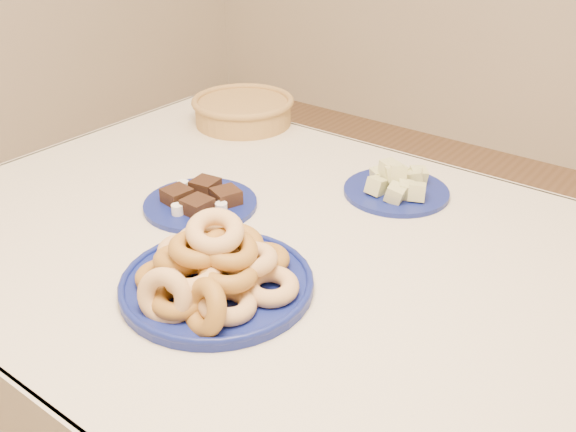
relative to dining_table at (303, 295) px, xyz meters
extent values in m
cylinder|color=brown|center=(-0.70, 0.40, -0.28)|extent=(0.06, 0.06, 0.72)
cube|color=silver|center=(0.00, 0.00, 0.10)|extent=(1.70, 1.10, 0.02)
cube|color=silver|center=(0.00, 0.55, -0.03)|extent=(1.70, 0.01, 0.28)
cube|color=silver|center=(-0.85, 0.00, -0.03)|extent=(0.01, 1.10, 0.28)
cylinder|color=navy|center=(-0.05, -0.20, 0.11)|extent=(0.38, 0.38, 0.02)
torus|color=navy|center=(-0.05, -0.20, 0.12)|extent=(0.38, 0.38, 0.01)
torus|color=tan|center=(0.05, -0.17, 0.14)|extent=(0.14, 0.14, 0.04)
torus|color=#8D5C1F|center=(-0.01, -0.11, 0.14)|extent=(0.13, 0.13, 0.03)
torus|color=#8D5C1F|center=(-0.09, -0.11, 0.14)|extent=(0.14, 0.14, 0.04)
torus|color=tan|center=(-0.14, -0.18, 0.14)|extent=(0.14, 0.14, 0.04)
torus|color=#8D5C1F|center=(-0.12, -0.26, 0.14)|extent=(0.11, 0.11, 0.04)
torus|color=#8D5C1F|center=(-0.04, -0.29, 0.14)|extent=(0.11, 0.11, 0.04)
torus|color=tan|center=(0.03, -0.25, 0.14)|extent=(0.13, 0.13, 0.04)
torus|color=tan|center=(0.00, -0.16, 0.17)|extent=(0.11, 0.10, 0.04)
torus|color=#8D5C1F|center=(-0.05, -0.13, 0.17)|extent=(0.11, 0.10, 0.05)
torus|color=tan|center=(-0.10, -0.17, 0.17)|extent=(0.14, 0.14, 0.04)
torus|color=#8D5C1F|center=(-0.09, -0.23, 0.17)|extent=(0.14, 0.14, 0.05)
torus|color=tan|center=(-0.04, -0.26, 0.17)|extent=(0.14, 0.14, 0.04)
torus|color=#8D5C1F|center=(0.00, -0.22, 0.17)|extent=(0.12, 0.12, 0.04)
torus|color=#8D5C1F|center=(-0.02, -0.19, 0.20)|extent=(0.11, 0.10, 0.05)
torus|color=tan|center=(-0.07, -0.17, 0.20)|extent=(0.11, 0.11, 0.04)
torus|color=#8D5C1F|center=(-0.06, -0.23, 0.20)|extent=(0.14, 0.14, 0.04)
torus|color=tan|center=(-0.04, -0.20, 0.23)|extent=(0.14, 0.14, 0.06)
torus|color=tan|center=(-0.05, -0.31, 0.15)|extent=(0.11, 0.09, 0.10)
torus|color=#8D5C1F|center=(0.02, -0.29, 0.15)|extent=(0.12, 0.09, 0.10)
cylinder|color=navy|center=(0.02, 0.33, 0.11)|extent=(0.27, 0.27, 0.01)
cube|color=#C2C87E|center=(0.00, 0.33, 0.16)|extent=(0.05, 0.05, 0.04)
cube|color=#C2C87E|center=(-0.02, 0.34, 0.14)|extent=(0.06, 0.06, 0.05)
cube|color=#C2C87E|center=(0.06, 0.30, 0.14)|extent=(0.06, 0.05, 0.05)
cube|color=#C2C87E|center=(0.05, 0.37, 0.14)|extent=(0.06, 0.05, 0.05)
cube|color=#C2C87E|center=(0.01, 0.36, 0.14)|extent=(0.04, 0.04, 0.04)
cube|color=#C2C87E|center=(-0.02, 0.33, 0.14)|extent=(0.05, 0.06, 0.04)
cube|color=#C2C87E|center=(0.05, 0.39, 0.14)|extent=(0.06, 0.05, 0.04)
cube|color=#C2C87E|center=(0.00, 0.28, 0.14)|extent=(0.04, 0.05, 0.05)
cube|color=#C2C87E|center=(0.08, 0.31, 0.14)|extent=(0.05, 0.05, 0.04)
cube|color=#C2C87E|center=(0.03, 0.32, 0.16)|extent=(0.05, 0.06, 0.05)
cube|color=#C2C87E|center=(0.05, 0.27, 0.14)|extent=(0.05, 0.05, 0.05)
cube|color=#C2C87E|center=(0.02, 0.32, 0.16)|extent=(0.06, 0.05, 0.05)
cylinder|color=navy|center=(-0.29, 0.01, 0.11)|extent=(0.26, 0.26, 0.01)
cube|color=black|center=(-0.33, -0.02, 0.13)|extent=(0.06, 0.06, 0.03)
cube|color=black|center=(-0.26, -0.03, 0.13)|extent=(0.06, 0.06, 0.03)
cube|color=black|center=(-0.31, 0.05, 0.13)|extent=(0.06, 0.06, 0.03)
cube|color=black|center=(-0.24, 0.04, 0.13)|extent=(0.07, 0.07, 0.03)
cylinder|color=white|center=(-0.36, 0.03, 0.13)|extent=(0.03, 0.03, 0.02)
cylinder|color=white|center=(-0.29, -0.06, 0.13)|extent=(0.03, 0.03, 0.02)
cylinder|color=white|center=(-0.22, 0.00, 0.13)|extent=(0.03, 0.03, 0.02)
cylinder|color=olive|center=(-0.55, 0.46, 0.14)|extent=(0.29, 0.29, 0.07)
torus|color=olive|center=(-0.55, 0.46, 0.17)|extent=(0.31, 0.31, 0.02)
camera|label=1|loc=(0.62, -0.87, 0.77)|focal=40.00mm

